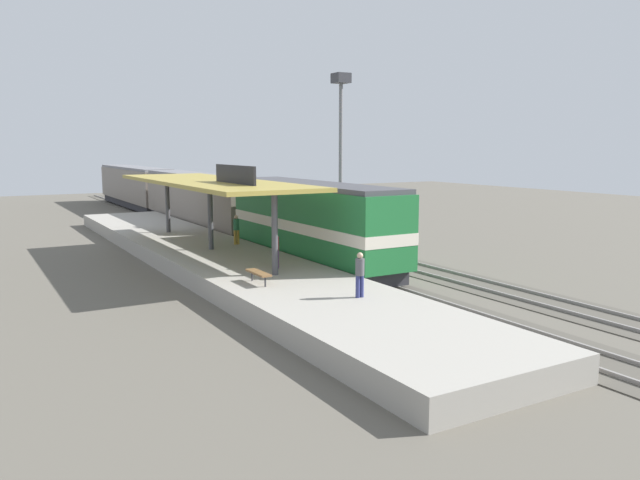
{
  "coord_description": "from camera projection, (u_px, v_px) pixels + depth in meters",
  "views": [
    {
      "loc": [
        -16.41,
        -32.23,
        6.48
      ],
      "look_at": [
        -1.38,
        -6.41,
        2.0
      ],
      "focal_mm": 34.88,
      "sensor_mm": 36.0,
      "label": 1
    }
  ],
  "objects": [
    {
      "name": "platform",
      "position": [
        211.0,
        257.0,
        34.32
      ],
      "size": [
        6.0,
        44.0,
        0.9
      ],
      "primitive_type": "cube",
      "color": "#9E998E",
      "rests_on": "ground"
    },
    {
      "name": "track_far",
      "position": [
        351.0,
        251.0,
        38.96
      ],
      "size": [
        3.2,
        110.0,
        0.16
      ],
      "color": "#4E4941",
      "rests_on": "ground"
    },
    {
      "name": "light_mast",
      "position": [
        341.0,
        120.0,
        44.76
      ],
      "size": [
        1.1,
        1.1,
        11.7
      ],
      "color": "slate",
      "rests_on": "ground"
    },
    {
      "name": "passenger_carriage_front",
      "position": [
        200.0,
        200.0,
        48.98
      ],
      "size": [
        2.9,
        20.0,
        4.24
      ],
      "color": "#28282D",
      "rests_on": "track_near"
    },
    {
      "name": "person_waiting",
      "position": [
        275.0,
        248.0,
        28.77
      ],
      "size": [
        0.34,
        0.34,
        1.71
      ],
      "color": "#663375",
      "rests_on": "platform"
    },
    {
      "name": "person_walking",
      "position": [
        236.0,
        228.0,
        35.79
      ],
      "size": [
        0.34,
        0.34,
        1.71
      ],
      "color": "olive",
      "rests_on": "platform"
    },
    {
      "name": "person_boarding",
      "position": [
        360.0,
        272.0,
        23.13
      ],
      "size": [
        0.34,
        0.34,
        1.71
      ],
      "color": "navy",
      "rests_on": "platform"
    },
    {
      "name": "platform_bench",
      "position": [
        258.0,
        273.0,
        25.54
      ],
      "size": [
        0.44,
        1.7,
        0.5
      ],
      "color": "#333338",
      "rests_on": "platform"
    },
    {
      "name": "locomotive",
      "position": [
        312.0,
        223.0,
        33.58
      ],
      "size": [
        2.93,
        14.43,
        4.44
      ],
      "color": "#28282D",
      "rests_on": "track_near"
    },
    {
      "name": "station_canopy",
      "position": [
        210.0,
        183.0,
        33.63
      ],
      "size": [
        5.2,
        18.0,
        4.7
      ],
      "color": "#47474C",
      "rests_on": "platform"
    },
    {
      "name": "ground_plane",
      "position": [
        315.0,
        255.0,
        37.67
      ],
      "size": [
        120.0,
        120.0,
        0.0
      ],
      "primitive_type": "plane",
      "color": "#5B564C"
    },
    {
      "name": "passenger_carriage_rear",
      "position": [
        135.0,
        186.0,
        66.76
      ],
      "size": [
        2.9,
        20.0,
        4.24
      ],
      "color": "#28282D",
      "rests_on": "track_near"
    },
    {
      "name": "track_near",
      "position": [
        286.0,
        257.0,
        36.67
      ],
      "size": [
        3.2,
        110.0,
        0.16
      ],
      "color": "#4E4941",
      "rests_on": "ground"
    }
  ]
}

